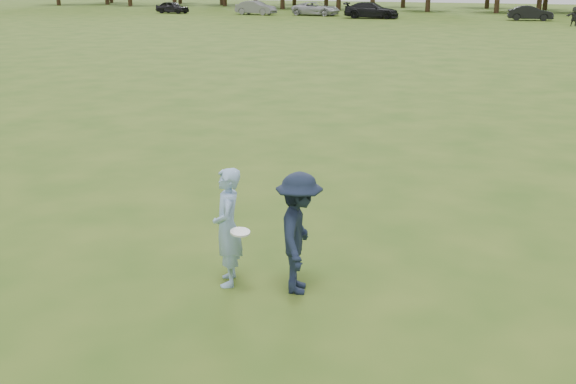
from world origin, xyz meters
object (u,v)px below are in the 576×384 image
(defender, at_px, (299,233))
(car_b, at_px, (256,8))
(car_a, at_px, (172,7))
(car_d, at_px, (371,10))
(car_c, at_px, (316,9))
(thrower, at_px, (228,227))
(player_far_d, at_px, (575,16))
(car_f, at_px, (530,13))

(defender, bearing_deg, car_b, 9.34)
(car_a, height_order, car_d, car_d)
(car_b, height_order, car_c, car_b)
(thrower, xyz_separation_m, player_far_d, (6.21, 55.10, -0.05))
(defender, bearing_deg, car_d, -1.44)
(defender, xyz_separation_m, player_far_d, (5.20, 54.98, -0.05))
(thrower, bearing_deg, car_a, -173.55)
(car_a, relative_size, car_d, 0.71)
(car_a, relative_size, car_f, 0.93)
(player_far_d, bearing_deg, car_d, 152.28)
(thrower, bearing_deg, defender, 73.02)
(car_d, height_order, car_f, car_d)
(defender, height_order, car_f, defender)
(thrower, relative_size, car_d, 0.32)
(car_a, bearing_deg, defender, -142.29)
(car_b, height_order, car_d, car_d)
(car_a, height_order, car_f, car_f)
(player_far_d, height_order, car_a, player_far_d)
(defender, distance_m, car_d, 60.54)
(thrower, xyz_separation_m, car_a, (-35.17, 60.39, -0.20))
(car_b, bearing_deg, thrower, -149.55)
(player_far_d, bearing_deg, car_f, 105.45)
(car_c, distance_m, car_f, 21.37)
(defender, height_order, car_c, defender)
(thrower, height_order, car_b, thrower)
(player_far_d, distance_m, car_a, 41.72)
(car_c, bearing_deg, defender, -155.77)
(car_d, bearing_deg, car_f, -86.46)
(defender, relative_size, car_d, 0.32)
(player_far_d, xyz_separation_m, car_a, (-41.38, 5.29, -0.15))
(defender, distance_m, car_b, 66.31)
(player_far_d, bearing_deg, car_a, 157.52)
(defender, xyz_separation_m, car_b, (-26.34, 60.85, -0.12))
(car_a, height_order, car_b, car_b)
(car_f, bearing_deg, defender, 172.63)
(car_d, bearing_deg, car_b, 77.90)
(car_c, bearing_deg, car_b, 104.29)
(car_b, bearing_deg, car_d, -89.81)
(car_a, xyz_separation_m, car_d, (22.95, -1.19, 0.13))
(player_far_d, distance_m, car_f, 7.16)
(car_a, bearing_deg, car_c, -78.11)
(thrower, relative_size, car_f, 0.41)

